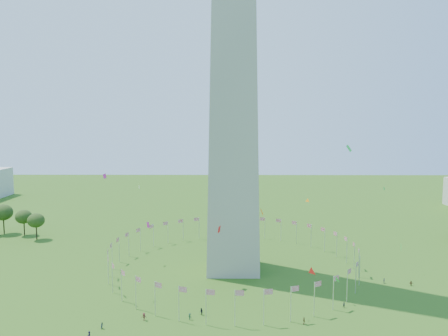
{
  "coord_description": "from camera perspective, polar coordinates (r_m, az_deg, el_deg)",
  "views": [
    {
      "loc": [
        -1.71,
        -89.83,
        49.25
      ],
      "look_at": [
        -2.83,
        35.0,
        35.47
      ],
      "focal_mm": 35.0,
      "sensor_mm": 36.0,
      "label": 1
    }
  ],
  "objects": [
    {
      "name": "kites_aloft",
      "position": [
        119.31,
        4.39,
        -7.92
      ],
      "size": [
        86.0,
        74.92,
        39.64
      ],
      "color": "red",
      "rests_on": "ground"
    },
    {
      "name": "washington_monument",
      "position": [
        144.22,
        1.26,
        20.45
      ],
      "size": [
        16.8,
        16.8,
        169.0
      ],
      "primitive_type": null,
      "color": "#A8A596",
      "rests_on": "ground"
    },
    {
      "name": "flag_ring",
      "position": [
        146.83,
        1.18,
        -11.45
      ],
      "size": [
        80.24,
        80.24,
        9.0
      ],
      "color": "silver",
      "rests_on": "ground"
    }
  ]
}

